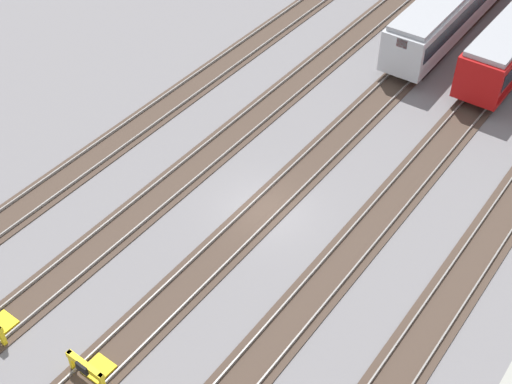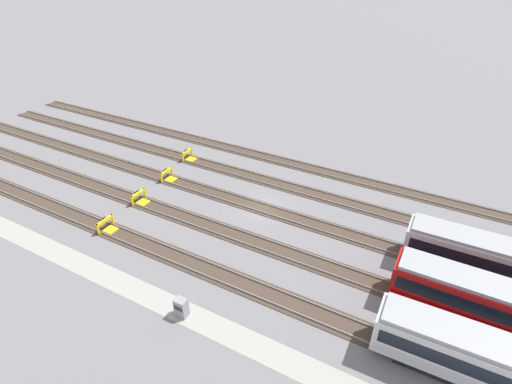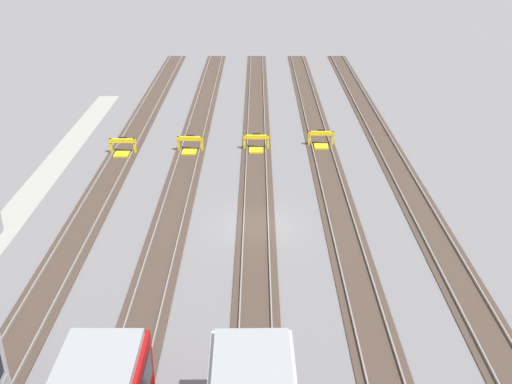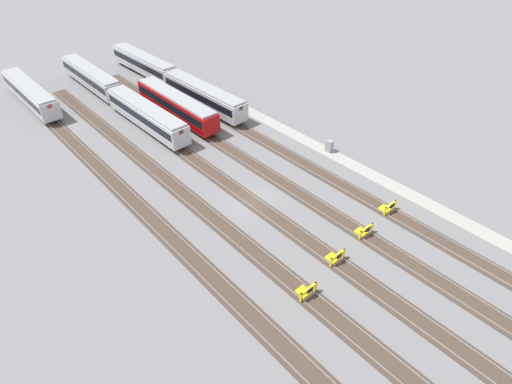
{
  "view_description": "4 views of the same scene",
  "coord_description": "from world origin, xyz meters",
  "px_view_note": "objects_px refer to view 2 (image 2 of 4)",
  "views": [
    {
      "loc": [
        -21.58,
        -15.09,
        25.18
      ],
      "look_at": [
        -0.76,
        0.0,
        1.8
      ],
      "focal_mm": 50.0,
      "sensor_mm": 36.0,
      "label": 1
    },
    {
      "loc": [
        15.27,
        -29.71,
        23.77
      ],
      "look_at": [
        -0.76,
        0.0,
        1.8
      ],
      "focal_mm": 28.0,
      "sensor_mm": 36.0,
      "label": 2
    },
    {
      "loc": [
        30.79,
        0.06,
        16.62
      ],
      "look_at": [
        -0.76,
        0.0,
        1.8
      ],
      "focal_mm": 42.0,
      "sensor_mm": 36.0,
      "label": 3
    },
    {
      "loc": [
        -26.53,
        23.12,
        28.98
      ],
      "look_at": [
        -0.76,
        0.0,
        1.8
      ],
      "focal_mm": 28.0,
      "sensor_mm": 36.0,
      "label": 4
    }
  ],
  "objects_px": {
    "bumper_stop_far_inner_track": "(189,156)",
    "electrical_cabinet": "(181,307)",
    "bumper_stop_middle_track": "(168,176)",
    "bumper_stop_near_inner_track": "(140,198)",
    "bumper_stop_nearest_track": "(107,226)"
  },
  "relations": [
    {
      "from": "electrical_cabinet",
      "to": "bumper_stop_near_inner_track",
      "type": "bearing_deg",
      "value": 142.58
    },
    {
      "from": "bumper_stop_nearest_track",
      "to": "bumper_stop_far_inner_track",
      "type": "relative_size",
      "value": 1.0
    },
    {
      "from": "bumper_stop_far_inner_track",
      "to": "bumper_stop_middle_track",
      "type": "bearing_deg",
      "value": -80.43
    },
    {
      "from": "bumper_stop_nearest_track",
      "to": "bumper_stop_middle_track",
      "type": "height_order",
      "value": "same"
    },
    {
      "from": "bumper_stop_nearest_track",
      "to": "electrical_cabinet",
      "type": "distance_m",
      "value": 13.26
    },
    {
      "from": "bumper_stop_nearest_track",
      "to": "electrical_cabinet",
      "type": "height_order",
      "value": "electrical_cabinet"
    },
    {
      "from": "bumper_stop_middle_track",
      "to": "electrical_cabinet",
      "type": "xyz_separation_m",
      "value": [
        13.18,
        -14.86,
        0.29
      ]
    },
    {
      "from": "bumper_stop_middle_track",
      "to": "bumper_stop_far_inner_track",
      "type": "bearing_deg",
      "value": 99.57
    },
    {
      "from": "bumper_stop_middle_track",
      "to": "electrical_cabinet",
      "type": "relative_size",
      "value": 1.25
    },
    {
      "from": "electrical_cabinet",
      "to": "bumper_stop_nearest_track",
      "type": "bearing_deg",
      "value": 158.87
    },
    {
      "from": "bumper_stop_nearest_track",
      "to": "bumper_stop_far_inner_track",
      "type": "height_order",
      "value": "same"
    },
    {
      "from": "bumper_stop_far_inner_track",
      "to": "electrical_cabinet",
      "type": "distance_m",
      "value": 24.36
    },
    {
      "from": "bumper_stop_far_inner_track",
      "to": "electrical_cabinet",
      "type": "relative_size",
      "value": 1.25
    },
    {
      "from": "bumper_stop_near_inner_track",
      "to": "bumper_stop_middle_track",
      "type": "xyz_separation_m",
      "value": [
        -0.36,
        5.05,
        0.0
      ]
    },
    {
      "from": "bumper_stop_nearest_track",
      "to": "electrical_cabinet",
      "type": "xyz_separation_m",
      "value": [
        12.36,
        -4.78,
        0.29
      ]
    }
  ]
}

